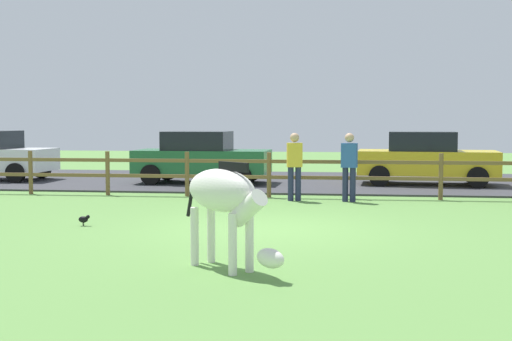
% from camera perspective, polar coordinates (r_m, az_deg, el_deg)
% --- Properties ---
extents(ground_plane, '(60.00, 60.00, 0.00)m').
position_cam_1_polar(ground_plane, '(12.28, 0.63, -4.89)').
color(ground_plane, '#5B8C42').
extents(parking_asphalt, '(28.00, 7.40, 0.05)m').
position_cam_1_polar(parking_asphalt, '(21.47, 3.56, -0.92)').
color(parking_asphalt, '#38383D').
rests_on(parking_asphalt, ground_plane).
extents(paddock_fence, '(21.20, 0.11, 1.14)m').
position_cam_1_polar(paddock_fence, '(17.19, 1.09, -0.09)').
color(paddock_fence, brown).
rests_on(paddock_fence, ground_plane).
extents(zebra, '(1.57, 1.43, 1.41)m').
position_cam_1_polar(zebra, '(8.86, -2.57, -2.38)').
color(zebra, white).
rests_on(zebra, ground_plane).
extents(crow_on_grass, '(0.21, 0.10, 0.20)m').
position_cam_1_polar(crow_on_grass, '(13.00, -14.15, -3.95)').
color(crow_on_grass, black).
rests_on(crow_on_grass, ground_plane).
extents(parked_car_green, '(4.05, 1.99, 1.56)m').
position_cam_1_polar(parked_car_green, '(20.66, -4.58, 1.15)').
color(parked_car_green, '#236B38').
rests_on(parked_car_green, parking_asphalt).
extents(parked_car_yellow, '(4.12, 2.12, 1.56)m').
position_cam_1_polar(parked_car_yellow, '(20.73, 13.96, 1.05)').
color(parked_car_yellow, yellow).
rests_on(parked_car_yellow, parking_asphalt).
extents(visitor_left_of_tree, '(0.40, 0.29, 1.64)m').
position_cam_1_polar(visitor_left_of_tree, '(16.39, 7.77, 0.55)').
color(visitor_left_of_tree, '#232847').
rests_on(visitor_left_of_tree, ground_plane).
extents(visitor_right_of_tree, '(0.39, 0.28, 1.64)m').
position_cam_1_polar(visitor_right_of_tree, '(16.47, 3.23, 0.60)').
color(visitor_right_of_tree, '#232847').
rests_on(visitor_right_of_tree, ground_plane).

